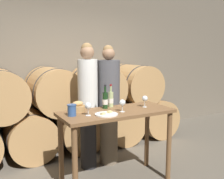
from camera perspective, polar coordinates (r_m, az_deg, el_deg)
stone_wall_back at (r=5.02m, az=-10.51°, el=7.30°), size 10.00×0.12×3.20m
barrel_stack at (r=4.58m, az=-7.88°, el=-4.47°), size 3.95×0.94×1.43m
tasting_table at (r=3.30m, az=1.01°, el=-7.46°), size 1.42×0.60×0.96m
person_left at (r=3.73m, az=-5.27°, el=-3.12°), size 0.28×0.28×1.80m
person_right at (r=3.88m, az=-0.74°, el=-3.22°), size 0.33×0.33×1.77m
wine_bottle_red at (r=3.36m, az=-1.50°, el=-2.34°), size 0.07×0.07×0.31m
wine_bottle_white at (r=3.45m, az=-0.26°, el=-2.10°), size 0.07×0.07×0.30m
blue_crock at (r=3.02m, az=-8.73°, el=-4.37°), size 0.11×0.11×0.13m
bread_basket at (r=3.23m, az=-7.48°, el=-3.88°), size 0.19×0.19×0.13m
cheese_plate at (r=3.05m, az=-1.23°, el=-5.39°), size 0.27×0.27×0.04m
wine_glass_far_left at (r=3.00m, az=-5.23°, el=-3.63°), size 0.08×0.08×0.15m
wine_glass_left at (r=3.18m, az=2.28°, el=-2.93°), size 0.08×0.08×0.15m
wine_glass_center at (r=3.46m, az=7.16°, el=-2.02°), size 0.08×0.08×0.15m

